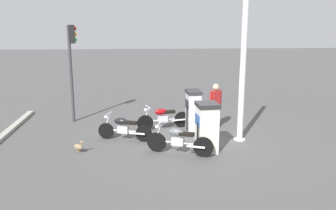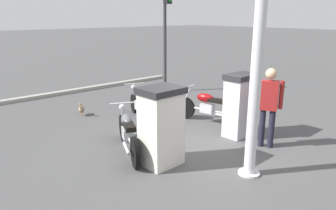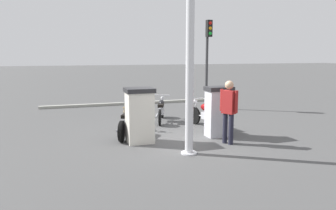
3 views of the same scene
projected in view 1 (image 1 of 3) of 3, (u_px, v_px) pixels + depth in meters
ground_plane at (194, 139)px, 11.72m from camera, size 120.00×120.00×0.00m
fuel_pump_near at (193, 110)px, 12.74m from camera, size 0.57×0.81×1.51m
fuel_pump_far at (207, 127)px, 10.40m from camera, size 0.69×0.81×1.54m
motorcycle_near_pump at (163, 118)px, 12.83m from camera, size 2.05×0.75×0.94m
motorcycle_far_pump at (178, 140)px, 10.21m from camera, size 1.94×0.98×0.94m
motorcycle_extra at (124, 128)px, 11.52m from camera, size 1.85×0.86×0.92m
attendant_person at (215, 103)px, 12.68m from camera, size 0.55×0.34×1.76m
wandering_duck at (79, 147)px, 10.37m from camera, size 0.38×0.32×0.41m
roadside_traffic_light at (72, 57)px, 13.48m from camera, size 0.39×0.26×3.91m
canopy_support_pole at (243, 74)px, 11.15m from camera, size 0.40×0.40×4.72m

